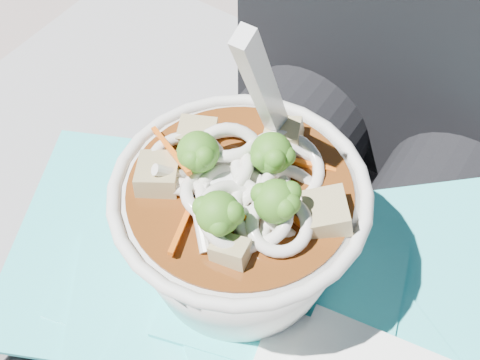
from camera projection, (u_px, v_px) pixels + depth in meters
The scene contains 5 objects.
stone_ledge at pixel (316, 333), 0.86m from camera, with size 1.00×0.50×0.42m, color gray.
lap at pixel (261, 332), 0.56m from camera, with size 0.31×0.48×0.14m.
person_body at pixel (317, 231), 0.58m from camera, with size 0.34×0.94×0.97m.
plastic_bag at pixel (257, 283), 0.50m from camera, with size 0.46×0.35×0.02m.
udon_bowl at pixel (240, 219), 0.45m from camera, with size 0.21×0.21×0.21m.
Camera 1 is at (0.11, -0.21, 1.01)m, focal length 50.00 mm.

